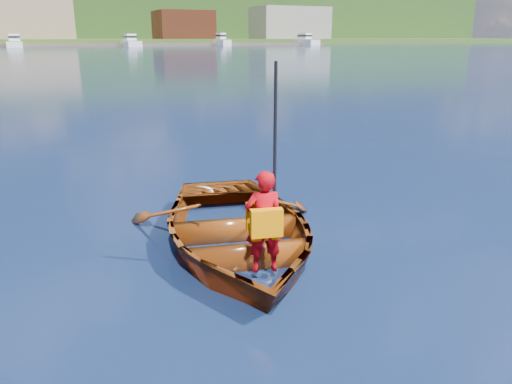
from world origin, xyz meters
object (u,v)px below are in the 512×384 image
dock (65,45)px  marina_yachts (80,42)px  child_paddler (264,221)px  rowboat (236,230)px

dock → marina_yachts: (3.69, -4.65, 0.91)m
dock → marina_yachts: size_ratio=1.09×
dock → child_paddler: bearing=-92.5°
rowboat → dock: (6.51, 148.93, 0.16)m
marina_yachts → rowboat: bearing=-94.0°
rowboat → dock: size_ratio=0.03×
rowboat → dock: bearing=87.5°
rowboat → dock: 149.07m
rowboat → child_paddler: 1.01m
rowboat → child_paddler: child_paddler is taller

